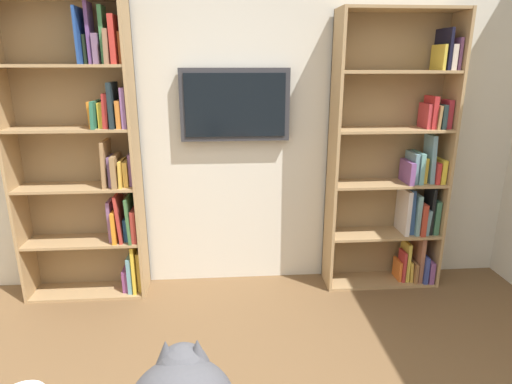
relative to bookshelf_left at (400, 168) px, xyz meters
The scene contains 4 objects.
wall_back 1.32m from the bookshelf_left, ahead, with size 4.52×0.06×2.70m, color silver.
bookshelf_left is the anchor object (origin of this frame).
bookshelf_right 2.29m from the bookshelf_left, ahead, with size 0.88×0.28×2.12m.
wall_mounted_tv 1.34m from the bookshelf_left, ahead, with size 0.80×0.07×0.52m.
Camera 1 is at (0.09, 1.02, 1.71)m, focal length 30.14 mm.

